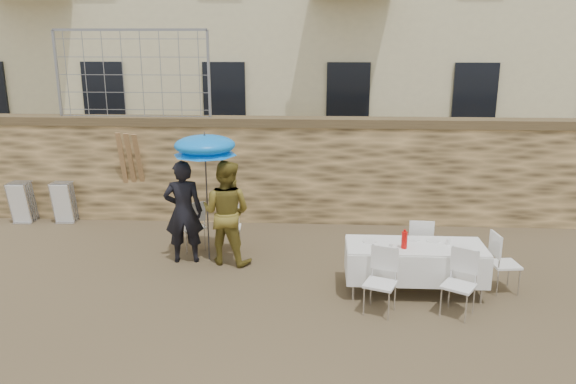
# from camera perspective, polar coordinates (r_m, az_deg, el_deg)

# --- Properties ---
(ground) EXTENTS (80.00, 80.00, 0.00)m
(ground) POSITION_cam_1_polar(r_m,az_deg,el_deg) (7.72, -4.07, -14.43)
(ground) COLOR brown
(ground) RESTS_ON ground
(stone_wall) EXTENTS (13.00, 0.50, 2.20)m
(stone_wall) POSITION_cam_1_polar(r_m,az_deg,el_deg) (11.99, -1.11, 2.18)
(stone_wall) COLOR olive
(stone_wall) RESTS_ON ground
(chain_link_fence) EXTENTS (3.20, 0.06, 1.80)m
(chain_link_fence) POSITION_cam_1_polar(r_m,az_deg,el_deg) (12.31, -15.52, 11.40)
(chain_link_fence) COLOR gray
(chain_link_fence) RESTS_ON stone_wall
(man_suit) EXTENTS (0.73, 0.53, 1.83)m
(man_suit) POSITION_cam_1_polar(r_m,az_deg,el_deg) (9.93, -10.56, -1.99)
(man_suit) COLOR black
(man_suit) RESTS_ON ground
(woman_dress) EXTENTS (1.05, 0.91, 1.84)m
(woman_dress) POSITION_cam_1_polar(r_m,az_deg,el_deg) (9.78, -6.29, -2.07)
(woman_dress) COLOR #A28C31
(woman_dress) RESTS_ON ground
(umbrella) EXTENTS (1.09, 1.09, 2.13)m
(umbrella) POSITION_cam_1_polar(r_m,az_deg,el_deg) (9.67, -8.43, 4.35)
(umbrella) COLOR #3F3F44
(umbrella) RESTS_ON ground
(couple_chair_left) EXTENTS (0.67, 0.67, 0.96)m
(couple_chair_left) POSITION_cam_1_polar(r_m,az_deg,el_deg) (10.57, -9.75, -3.36)
(couple_chair_left) COLOR white
(couple_chair_left) RESTS_ON ground
(couple_chair_right) EXTENTS (0.52, 0.52, 0.96)m
(couple_chair_right) POSITION_cam_1_polar(r_m,az_deg,el_deg) (10.44, -5.99, -3.47)
(couple_chair_right) COLOR white
(couple_chair_right) RESTS_ON ground
(banquet_table) EXTENTS (2.10, 0.85, 0.78)m
(banquet_table) POSITION_cam_1_polar(r_m,az_deg,el_deg) (8.86, 12.83, -5.54)
(banquet_table) COLOR white
(banquet_table) RESTS_ON ground
(soda_bottle) EXTENTS (0.09, 0.09, 0.26)m
(soda_bottle) POSITION_cam_1_polar(r_m,az_deg,el_deg) (8.63, 11.74, -4.81)
(soda_bottle) COLOR red
(soda_bottle) RESTS_ON banquet_table
(table_chair_front_left) EXTENTS (0.62, 0.62, 0.96)m
(table_chair_front_left) POSITION_cam_1_polar(r_m,az_deg,el_deg) (8.18, 9.36, -9.04)
(table_chair_front_left) COLOR white
(table_chair_front_left) RESTS_ON ground
(table_chair_front_right) EXTENTS (0.66, 0.66, 0.96)m
(table_chair_front_right) POSITION_cam_1_polar(r_m,az_deg,el_deg) (8.37, 16.95, -8.95)
(table_chair_front_right) COLOR white
(table_chair_front_right) RESTS_ON ground
(table_chair_back) EXTENTS (0.50, 0.50, 0.96)m
(table_chair_back) POSITION_cam_1_polar(r_m,az_deg,el_deg) (9.72, 13.17, -5.25)
(table_chair_back) COLOR white
(table_chair_back) RESTS_ON ground
(table_chair_side) EXTENTS (0.54, 0.54, 0.96)m
(table_chair_side) POSITION_cam_1_polar(r_m,az_deg,el_deg) (9.37, 21.17, -6.69)
(table_chair_side) COLOR white
(table_chair_side) RESTS_ON ground
(chair_stack_left) EXTENTS (0.46, 0.47, 0.92)m
(chair_stack_left) POSITION_cam_1_polar(r_m,az_deg,el_deg) (13.39, -25.06, -0.71)
(chair_stack_left) COLOR white
(chair_stack_left) RESTS_ON ground
(chair_stack_right) EXTENTS (0.46, 0.40, 0.92)m
(chair_stack_right) POSITION_cam_1_polar(r_m,az_deg,el_deg) (12.99, -21.56, -0.80)
(chair_stack_right) COLOR white
(chair_stack_right) RESTS_ON ground
(wood_planks) EXTENTS (0.70, 0.20, 2.00)m
(wood_planks) POSITION_cam_1_polar(r_m,az_deg,el_deg) (12.33, -14.91, 1.55)
(wood_planks) COLOR #A37749
(wood_planks) RESTS_ON ground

